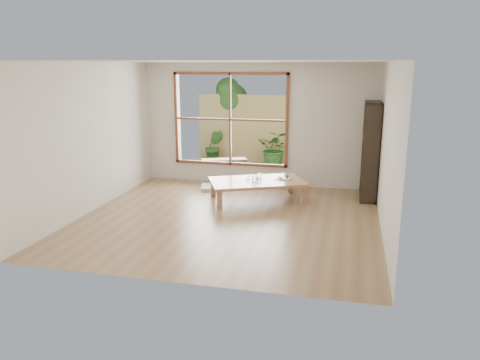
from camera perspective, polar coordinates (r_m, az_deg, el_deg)
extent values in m
plane|color=#97764B|center=(8.02, -1.34, -4.66)|extent=(5.00, 5.00, 0.00)
cube|color=#B27A56|center=(8.99, 2.10, -0.22)|extent=(2.03, 1.65, 0.06)
cube|color=#B27A56|center=(8.50, -2.52, -2.41)|extent=(0.12, 0.12, 0.33)
cube|color=#B27A56|center=(9.29, -3.30, -1.01)|extent=(0.12, 0.12, 0.33)
cube|color=#B27A56|center=(8.88, 7.73, -1.82)|extent=(0.12, 0.12, 0.33)
cube|color=#B27A56|center=(9.63, 6.16, -0.52)|extent=(0.12, 0.12, 0.33)
cube|color=beige|center=(9.87, -3.31, -0.90)|extent=(0.59, 0.59, 0.07)
cube|color=black|center=(9.31, 15.60, 3.42)|extent=(0.30, 0.85, 1.88)
cylinder|color=silver|center=(8.79, 1.74, 0.14)|extent=(0.08, 0.08, 0.15)
cylinder|color=silver|center=(9.03, 2.24, 0.33)|extent=(0.07, 0.07, 0.10)
cylinder|color=silver|center=(9.14, 2.47, 0.51)|extent=(0.08, 0.08, 0.10)
cylinder|color=silver|center=(9.03, 0.94, 0.27)|extent=(0.06, 0.06, 0.07)
cube|color=white|center=(9.11, 5.27, 0.16)|extent=(0.30, 0.24, 0.02)
sphere|color=#3A6F2C|center=(9.13, 5.73, 0.45)|extent=(0.07, 0.07, 0.07)
cube|color=gold|center=(9.07, 5.05, 0.24)|extent=(0.05, 0.05, 0.02)
cube|color=beige|center=(9.15, 4.88, 0.34)|extent=(0.07, 0.06, 0.02)
cylinder|color=silver|center=(9.05, 5.40, 0.15)|extent=(0.16, 0.04, 0.01)
cube|color=#3B312B|center=(11.49, 0.28, 1.07)|extent=(2.80, 2.00, 0.05)
cube|color=black|center=(11.15, -1.97, 2.47)|extent=(1.11, 0.71, 0.04)
cube|color=black|center=(11.02, -4.43, 1.39)|extent=(0.08, 0.08, 0.30)
cube|color=black|center=(11.24, -4.55, 1.64)|extent=(0.08, 0.08, 0.30)
cube|color=black|center=(11.15, 0.65, 1.59)|extent=(0.08, 0.08, 0.30)
cube|color=black|center=(11.38, 0.43, 1.83)|extent=(0.08, 0.08, 0.30)
cube|color=tan|center=(12.29, 1.35, 6.18)|extent=(2.80, 0.06, 1.80)
imported|color=#356425|center=(11.92, 4.29, 3.87)|extent=(0.86, 0.75, 0.91)
imported|color=#356425|center=(12.31, -3.17, 4.12)|extent=(0.56, 0.50, 0.88)
cylinder|color=#4C3D2D|center=(12.76, -1.46, 6.01)|extent=(0.14, 0.14, 1.60)
sphere|color=#356425|center=(12.64, -0.95, 9.81)|extent=(0.84, 0.84, 0.84)
sphere|color=#356425|center=(12.80, -2.04, 8.96)|extent=(0.70, 0.70, 0.70)
sphere|color=#356425|center=(12.55, -1.48, 10.93)|extent=(0.64, 0.64, 0.64)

